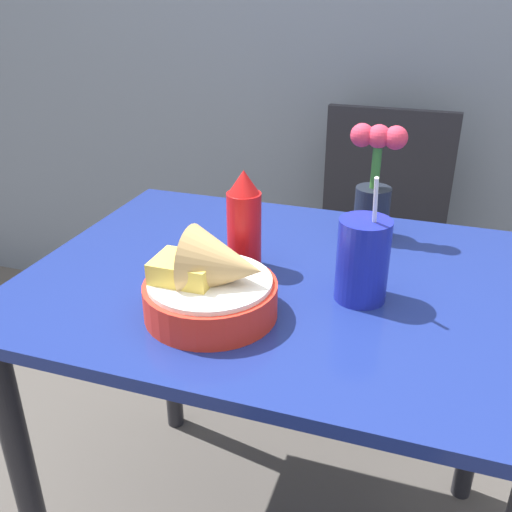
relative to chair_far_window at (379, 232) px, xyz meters
name	(u,v)px	position (x,y,z in m)	size (l,w,h in m)	color
dining_table	(283,330)	(-0.10, -0.77, 0.09)	(0.97, 0.74, 0.75)	navy
chair_far_window	(379,232)	(0.00, 0.00, 0.00)	(0.40, 0.40, 0.91)	black
food_basket	(214,285)	(-0.17, -0.94, 0.27)	(0.22, 0.22, 0.16)	red
ketchup_bottle	(244,222)	(-0.18, -0.76, 0.31)	(0.07, 0.07, 0.20)	red
drink_cup	(362,263)	(0.05, -0.81, 0.28)	(0.09, 0.09, 0.23)	#192399
flower_vase	(374,186)	(0.03, -0.53, 0.33)	(0.12, 0.08, 0.25)	black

